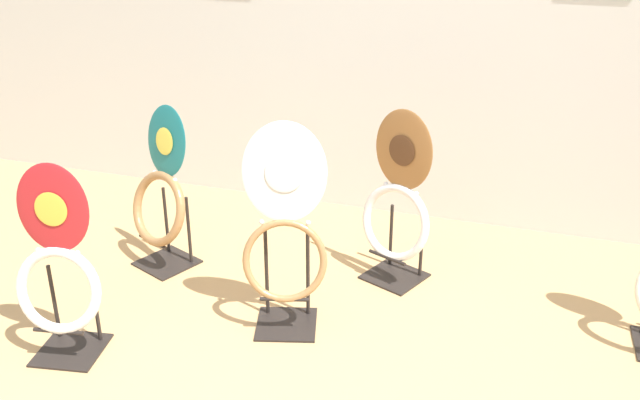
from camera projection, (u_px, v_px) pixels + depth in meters
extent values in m
cube|color=silver|center=(416.00, 2.00, 4.00)|extent=(8.00, 0.06, 2.60)
cube|color=black|center=(72.00, 350.00, 3.19)|extent=(0.32, 0.32, 0.01)
cylinder|color=black|center=(54.00, 301.00, 3.21)|extent=(0.02, 0.02, 0.37)
cylinder|color=black|center=(95.00, 305.00, 3.18)|extent=(0.02, 0.02, 0.37)
cylinder|color=black|center=(58.00, 331.00, 3.06)|extent=(0.22, 0.06, 0.02)
torus|color=silver|center=(58.00, 291.00, 3.04)|extent=(0.41, 0.21, 0.38)
ellipsoid|color=#AD1E23|center=(53.00, 208.00, 2.95)|extent=(0.33, 0.12, 0.39)
ellipsoid|color=yellow|center=(51.00, 209.00, 2.93)|extent=(0.15, 0.04, 0.15)
sphere|color=silver|center=(38.00, 250.00, 3.02)|extent=(0.02, 0.02, 0.02)
sphere|color=silver|center=(77.00, 253.00, 3.00)|extent=(0.02, 0.02, 0.02)
cube|color=black|center=(287.00, 324.00, 3.38)|extent=(0.35, 0.35, 0.01)
cylinder|color=black|center=(267.00, 272.00, 3.37)|extent=(0.02, 0.02, 0.45)
cylinder|color=black|center=(308.00, 272.00, 3.36)|extent=(0.02, 0.02, 0.45)
cylinder|color=black|center=(284.00, 299.00, 3.23)|extent=(0.22, 0.08, 0.02)
torus|color=#9E7042|center=(285.00, 261.00, 3.21)|extent=(0.41, 0.24, 0.38)
ellipsoid|color=white|center=(284.00, 173.00, 3.12)|extent=(0.39, 0.18, 0.46)
ellipsoid|color=silver|center=(284.00, 173.00, 3.11)|extent=(0.17, 0.07, 0.18)
sphere|color=silver|center=(262.00, 222.00, 3.19)|extent=(0.02, 0.02, 0.02)
sphere|color=silver|center=(308.00, 223.00, 3.19)|extent=(0.02, 0.02, 0.02)
cube|color=black|center=(167.00, 263.00, 3.92)|extent=(0.37, 0.37, 0.01)
cylinder|color=black|center=(166.00, 220.00, 3.96)|extent=(0.02, 0.02, 0.39)
cylinder|color=black|center=(189.00, 230.00, 3.84)|extent=(0.02, 0.02, 0.39)
cylinder|color=black|center=(153.00, 242.00, 3.80)|extent=(0.21, 0.10, 0.02)
torus|color=#9E7042|center=(158.00, 209.00, 3.77)|extent=(0.44, 0.32, 0.40)
ellipsoid|color=#197075|center=(166.00, 141.00, 3.69)|extent=(0.32, 0.20, 0.38)
ellipsoid|color=#EADB4C|center=(164.00, 141.00, 3.67)|extent=(0.14, 0.08, 0.14)
sphere|color=silver|center=(155.00, 172.00, 3.79)|extent=(0.02, 0.02, 0.02)
sphere|color=silver|center=(175.00, 180.00, 3.69)|extent=(0.02, 0.02, 0.02)
cube|color=black|center=(395.00, 276.00, 3.79)|extent=(0.37, 0.37, 0.01)
cylinder|color=black|center=(391.00, 235.00, 3.83)|extent=(0.02, 0.02, 0.35)
cylinder|color=black|center=(422.00, 246.00, 3.72)|extent=(0.02, 0.02, 0.35)
cylinder|color=black|center=(387.00, 257.00, 3.67)|extent=(0.21, 0.10, 0.02)
torus|color=silver|center=(395.00, 222.00, 3.64)|extent=(0.42, 0.28, 0.40)
ellipsoid|color=#936033|center=(404.00, 150.00, 3.51)|extent=(0.33, 0.17, 0.41)
ellipsoid|color=#4C2D19|center=(402.00, 151.00, 3.50)|extent=(0.14, 0.07, 0.16)
sphere|color=silver|center=(386.00, 184.00, 3.65)|extent=(0.02, 0.02, 0.02)
sphere|color=silver|center=(416.00, 194.00, 3.54)|extent=(0.02, 0.02, 0.02)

